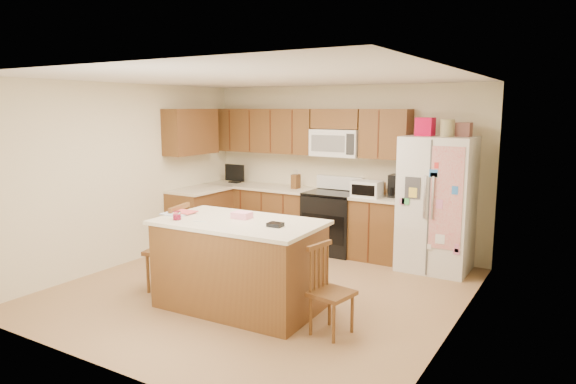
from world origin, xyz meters
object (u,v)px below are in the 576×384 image
Objects in this scene: island at (239,264)px; windsor_chair_left at (169,250)px; stove at (332,221)px; windsor_chair_back at (279,255)px; windsor_chair_right at (330,292)px; refrigerator at (437,202)px.

windsor_chair_left is at bearing 179.24° from island.
stove reaches higher than windsor_chair_back.
windsor_chair_left is at bearing -110.62° from stove.
stove reaches higher than windsor_chair_right.
stove reaches higher than island.
windsor_chair_right is (1.14, -0.09, -0.07)m from island.
windsor_chair_back is (1.10, 0.71, -0.08)m from windsor_chair_left.
refrigerator is 1.10× the size of island.
stove is at bearing 69.38° from windsor_chair_left.
island is 1.15m from windsor_chair_right.
island reaches higher than windsor_chair_right.
stove is 2.88m from windsor_chair_right.
windsor_chair_back is at bearing 32.93° from windsor_chair_left.
windsor_chair_left is 1.19× the size of windsor_chair_right.
island is at bearing -120.94° from refrigerator.
stove is at bearing 92.37° from island.
refrigerator is 2.61m from windsor_chair_right.
refrigerator reaches higher than windsor_chair_right.
stove is at bearing 115.60° from windsor_chair_right.
refrigerator is 2.88m from island.
stove is 2.51m from island.
windsor_chair_back is at bearing -84.83° from stove.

